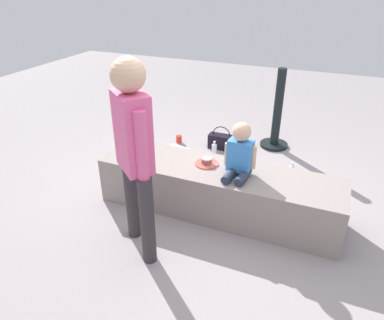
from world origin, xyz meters
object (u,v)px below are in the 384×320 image
object	(u,v)px
child_seated	(240,153)
handbag_black_leather	(221,141)
water_bottle_far_side	(214,150)
gift_bag	(200,167)
water_bottle_near_gift	(291,172)
party_cup_red	(179,139)
cake_box_white	(174,156)
adult_standing	(134,145)
cake_plate	(207,162)

from	to	relation	value
child_seated	handbag_black_leather	bearing A→B (deg)	114.13
water_bottle_far_side	handbag_black_leather	size ratio (longest dim) A/B	0.66
gift_bag	water_bottle_near_gift	distance (m)	1.01
party_cup_red	water_bottle_far_side	bearing A→B (deg)	-20.94
cake_box_white	adult_standing	bearing A→B (deg)	-74.67
adult_standing	party_cup_red	size ratio (longest dim) A/B	15.76
cake_plate	water_bottle_far_side	distance (m)	1.10
child_seated	water_bottle_far_side	xyz separation A→B (m)	(-0.60, 1.06, -0.57)
child_seated	gift_bag	size ratio (longest dim) A/B	1.65
gift_bag	handbag_black_leather	size ratio (longest dim) A/B	0.90
child_seated	water_bottle_far_side	size ratio (longest dim) A/B	2.24
adult_standing	cake_box_white	size ratio (longest dim) A/B	4.72
handbag_black_leather	gift_bag	bearing A→B (deg)	-89.04
cake_plate	cake_box_white	world-z (taller)	cake_plate
water_bottle_near_gift	handbag_black_leather	world-z (taller)	handbag_black_leather
child_seated	water_bottle_near_gift	size ratio (longest dim) A/B	2.23
adult_standing	cake_box_white	xyz separation A→B (m)	(-0.41, 1.48, -0.88)
water_bottle_near_gift	child_seated	bearing A→B (deg)	-113.14
water_bottle_far_side	party_cup_red	xyz separation A→B (m)	(-0.58, 0.22, -0.05)
adult_standing	water_bottle_far_side	size ratio (longest dim) A/B	7.29
child_seated	adult_standing	xyz separation A→B (m)	(-0.61, -0.71, 0.28)
party_cup_red	handbag_black_leather	size ratio (longest dim) A/B	0.31
gift_bag	party_cup_red	xyz separation A→B (m)	(-0.60, 0.74, -0.08)
party_cup_red	cake_box_white	size ratio (longest dim) A/B	0.30
gift_bag	party_cup_red	world-z (taller)	gift_bag
gift_bag	water_bottle_far_side	world-z (taller)	gift_bag
adult_standing	cake_plate	world-z (taller)	adult_standing
adult_standing	water_bottle_far_side	xyz separation A→B (m)	(0.01, 1.77, -0.85)
water_bottle_near_gift	cake_box_white	distance (m)	1.39
cake_plate	gift_bag	size ratio (longest dim) A/B	0.77
child_seated	party_cup_red	distance (m)	1.85
party_cup_red	handbag_black_leather	distance (m)	0.59
cake_plate	water_bottle_far_side	size ratio (longest dim) A/B	1.04
party_cup_red	child_seated	bearing A→B (deg)	-47.46
gift_bag	handbag_black_leather	world-z (taller)	handbag_black_leather
adult_standing	handbag_black_leather	size ratio (longest dim) A/B	4.83
child_seated	water_bottle_near_gift	world-z (taller)	child_seated
child_seated	water_bottle_near_gift	distance (m)	1.10
water_bottle_near_gift	party_cup_red	bearing A→B (deg)	165.00
gift_bag	cake_box_white	xyz separation A→B (m)	(-0.43, 0.23, -0.06)
gift_bag	party_cup_red	size ratio (longest dim) A/B	2.93
handbag_black_leather	cake_box_white	bearing A→B (deg)	-126.44
adult_standing	party_cup_red	bearing A→B (deg)	105.97
child_seated	cake_plate	world-z (taller)	child_seated
cake_box_white	handbag_black_leather	distance (m)	0.70
adult_standing	handbag_black_leather	distance (m)	2.21
adult_standing	party_cup_red	world-z (taller)	adult_standing
cake_plate	handbag_black_leather	bearing A→B (deg)	101.96
adult_standing	cake_plate	distance (m)	0.95
cake_plate	handbag_black_leather	size ratio (longest dim) A/B	0.69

